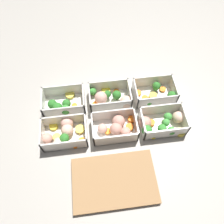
{
  "coord_description": "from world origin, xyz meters",
  "views": [
    {
      "loc": [
        0.05,
        0.42,
        0.76
      ],
      "look_at": [
        0.0,
        0.0,
        0.02
      ],
      "focal_mm": 35.0,
      "sensor_mm": 36.0,
      "label": 1
    }
  ],
  "objects_px": {
    "container_near_right": "(63,104)",
    "container_near_center": "(111,97)",
    "container_far_right": "(64,133)",
    "container_near_left": "(156,93)",
    "container_far_center": "(116,127)",
    "container_far_left": "(161,123)"
  },
  "relations": [
    {
      "from": "container_near_center",
      "to": "container_far_center",
      "type": "height_order",
      "value": "same"
    },
    {
      "from": "container_near_right",
      "to": "container_far_center",
      "type": "height_order",
      "value": "same"
    },
    {
      "from": "container_near_center",
      "to": "container_far_right",
      "type": "relative_size",
      "value": 1.06
    },
    {
      "from": "container_near_right",
      "to": "container_far_left",
      "type": "bearing_deg",
      "value": 159.97
    },
    {
      "from": "container_far_left",
      "to": "container_near_center",
      "type": "bearing_deg",
      "value": -38.61
    },
    {
      "from": "container_near_right",
      "to": "container_far_center",
      "type": "bearing_deg",
      "value": 147.11
    },
    {
      "from": "container_far_center",
      "to": "container_near_right",
      "type": "bearing_deg",
      "value": -32.89
    },
    {
      "from": "container_near_right",
      "to": "container_far_right",
      "type": "relative_size",
      "value": 0.98
    },
    {
      "from": "container_near_center",
      "to": "container_near_left",
      "type": "bearing_deg",
      "value": 179.67
    },
    {
      "from": "container_near_left",
      "to": "container_near_right",
      "type": "height_order",
      "value": "same"
    },
    {
      "from": "container_near_right",
      "to": "container_near_center",
      "type": "bearing_deg",
      "value": -178.09
    },
    {
      "from": "container_near_center",
      "to": "container_far_left",
      "type": "bearing_deg",
      "value": 141.39
    },
    {
      "from": "container_far_left",
      "to": "container_near_right",
      "type": "bearing_deg",
      "value": -20.03
    },
    {
      "from": "container_near_right",
      "to": "container_far_left",
      "type": "xyz_separation_m",
      "value": [
        -0.37,
        0.13,
        -0.0
      ]
    },
    {
      "from": "container_near_left",
      "to": "container_far_center",
      "type": "distance_m",
      "value": 0.23
    },
    {
      "from": "container_far_right",
      "to": "container_near_right",
      "type": "bearing_deg",
      "value": -89.38
    },
    {
      "from": "container_near_right",
      "to": "container_far_center",
      "type": "distance_m",
      "value": 0.23
    },
    {
      "from": "container_near_center",
      "to": "container_far_left",
      "type": "xyz_separation_m",
      "value": [
        -0.17,
        0.14,
        -0.0
      ]
    },
    {
      "from": "container_near_left",
      "to": "container_far_left",
      "type": "xyz_separation_m",
      "value": [
        0.01,
        0.14,
        0.0
      ]
    },
    {
      "from": "container_near_center",
      "to": "container_near_right",
      "type": "relative_size",
      "value": 1.09
    },
    {
      "from": "container_near_right",
      "to": "container_far_right",
      "type": "distance_m",
      "value": 0.13
    },
    {
      "from": "container_near_center",
      "to": "container_far_center",
      "type": "bearing_deg",
      "value": 91.94
    }
  ]
}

